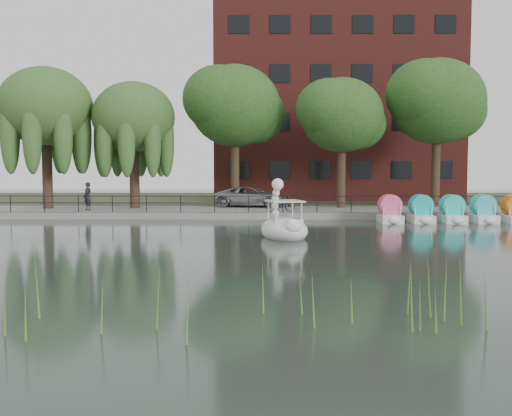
{
  "coord_description": "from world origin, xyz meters",
  "views": [
    {
      "loc": [
        0.68,
        -20.01,
        2.98
      ],
      "look_at": [
        0.5,
        4.0,
        1.3
      ],
      "focal_mm": 40.0,
      "sensor_mm": 36.0,
      "label": 1
    }
  ],
  "objects_px": {
    "minivan": "(252,195)",
    "bicycle": "(281,203)",
    "pedestrian": "(88,194)",
    "swan_boat": "(284,225)"
  },
  "relations": [
    {
      "from": "pedestrian",
      "to": "swan_boat",
      "type": "height_order",
      "value": "swan_boat"
    },
    {
      "from": "pedestrian",
      "to": "swan_boat",
      "type": "distance_m",
      "value": 15.65
    },
    {
      "from": "swan_boat",
      "to": "pedestrian",
      "type": "bearing_deg",
      "value": 123.17
    },
    {
      "from": "bicycle",
      "to": "pedestrian",
      "type": "distance_m",
      "value": 11.85
    },
    {
      "from": "minivan",
      "to": "bicycle",
      "type": "xyz_separation_m",
      "value": [
        1.78,
        -4.15,
        -0.29
      ]
    },
    {
      "from": "minivan",
      "to": "pedestrian",
      "type": "relative_size",
      "value": 2.86
    },
    {
      "from": "bicycle",
      "to": "pedestrian",
      "type": "bearing_deg",
      "value": 73.82
    },
    {
      "from": "minivan",
      "to": "bicycle",
      "type": "bearing_deg",
      "value": -149.08
    },
    {
      "from": "bicycle",
      "to": "minivan",
      "type": "bearing_deg",
      "value": 11.66
    },
    {
      "from": "pedestrian",
      "to": "minivan",
      "type": "bearing_deg",
      "value": 55.64
    }
  ]
}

